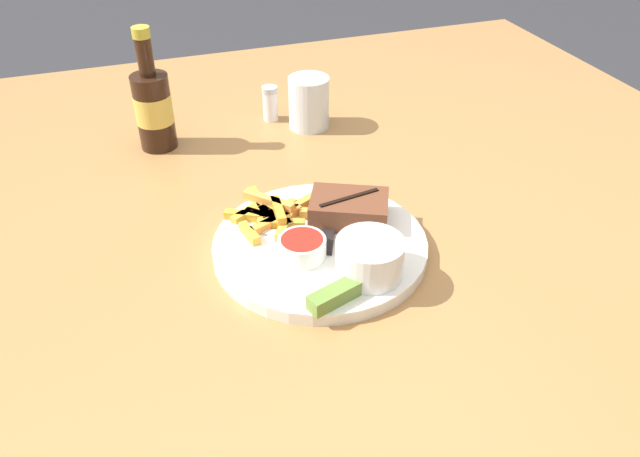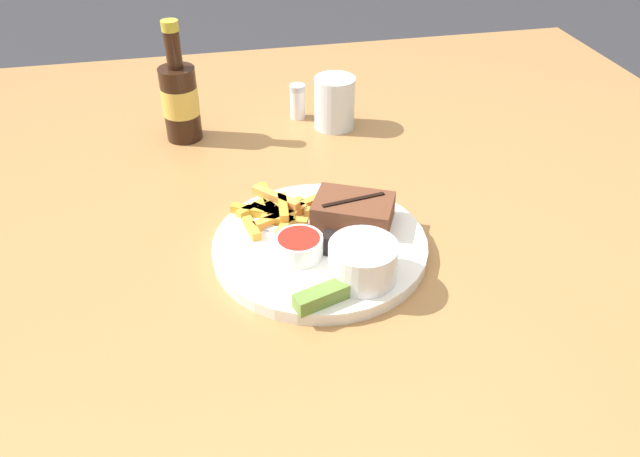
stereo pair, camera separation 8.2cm
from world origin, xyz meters
The scene contains 12 objects.
dining_table centered at (0.00, 0.00, 0.71)m, with size 1.59×1.58×0.76m.
dinner_plate centered at (0.00, 0.00, 0.77)m, with size 0.29×0.29×0.02m.
steak_portion centered at (0.05, 0.03, 0.80)m, with size 0.13×0.11×0.04m.
fries_pile centered at (-0.04, 0.07, 0.79)m, with size 0.15×0.13×0.02m.
coleslaw_cup centered at (0.04, -0.08, 0.81)m, with size 0.09×0.09×0.05m.
dipping_sauce_cup centered at (-0.03, -0.02, 0.80)m, with size 0.06×0.06×0.03m.
pickle_spear centered at (-0.02, -0.12, 0.79)m, with size 0.08×0.05×0.02m.
fork_utensil centered at (-0.06, 0.04, 0.78)m, with size 0.12×0.08×0.00m.
knife_utensil centered at (0.02, 0.03, 0.79)m, with size 0.08×0.16×0.01m.
beer_bottle centered at (-0.17, 0.37, 0.84)m, with size 0.06×0.06×0.21m.
drinking_glass centered at (0.10, 0.36, 0.81)m, with size 0.07×0.07×0.09m.
salt_shaker centered at (0.04, 0.41, 0.80)m, with size 0.03×0.03×0.07m.
Camera 1 is at (-0.22, -0.63, 1.29)m, focal length 35.00 mm.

